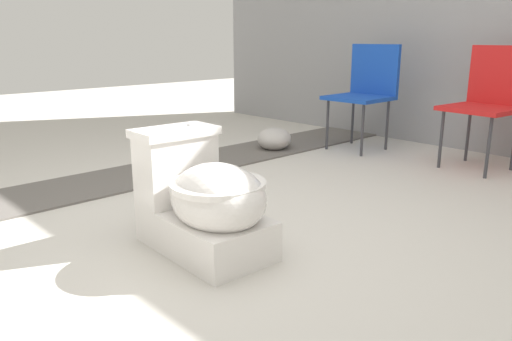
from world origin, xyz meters
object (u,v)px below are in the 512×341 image
(folding_chair_left, at_px, (367,85))
(folding_chair_middle, at_px, (491,94))
(toilet, at_px, (205,202))
(boulder_near, at_px, (274,139))

(folding_chair_left, height_order, folding_chair_middle, same)
(toilet, distance_m, folding_chair_middle, 2.33)
(folding_chair_left, bearing_deg, toilet, 18.62)
(toilet, relative_size, folding_chair_middle, 0.77)
(folding_chair_left, bearing_deg, folding_chair_middle, 95.18)
(boulder_near, bearing_deg, toilet, -53.58)
(toilet, relative_size, boulder_near, 2.06)
(folding_chair_left, distance_m, boulder_near, 0.86)
(folding_chair_left, xyz_separation_m, boulder_near, (-0.45, -0.59, -0.42))
(folding_chair_middle, distance_m, boulder_near, 1.61)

